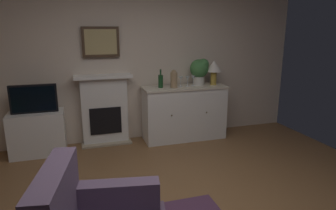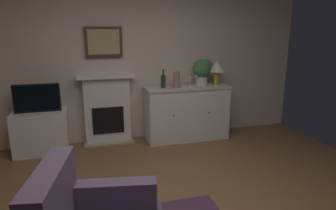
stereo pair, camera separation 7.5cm
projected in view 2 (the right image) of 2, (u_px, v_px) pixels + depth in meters
name	position (u px, v px, depth m)	size (l,w,h in m)	color
wall_rear	(137.00, 50.00, 4.70)	(5.59, 0.06, 2.89)	beige
fireplace_unit	(107.00, 109.00, 4.67)	(0.87, 0.30, 1.10)	white
framed_picture	(104.00, 42.00, 4.46)	(0.55, 0.04, 0.45)	#473323
sideboard_cabinet	(187.00, 113.00, 4.87)	(1.36, 0.49, 0.88)	white
table_lamp	(217.00, 68.00, 4.82)	(0.26, 0.26, 0.40)	#B79338
wine_bottle	(163.00, 81.00, 4.63)	(0.08, 0.08, 0.29)	#193F1E
wine_glass_left	(183.00, 79.00, 4.72)	(0.07, 0.07, 0.16)	silver
wine_glass_center	(190.00, 79.00, 4.73)	(0.07, 0.07, 0.16)	silver
wine_glass_right	(196.00, 78.00, 4.79)	(0.07, 0.07, 0.16)	silver
vase_decorative	(176.00, 79.00, 4.62)	(0.11, 0.11, 0.28)	#9E7F5B
tv_cabinet	(41.00, 132.00, 4.32)	(0.75, 0.42, 0.63)	white
tv_set	(37.00, 98.00, 4.17)	(0.62, 0.07, 0.40)	black
potted_plant_small	(203.00, 69.00, 4.81)	(0.30, 0.30, 0.43)	beige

